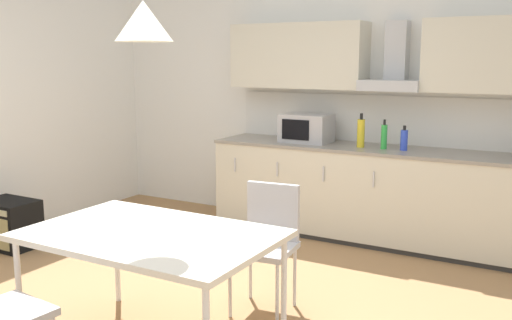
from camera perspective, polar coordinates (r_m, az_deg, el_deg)
name	(u,v)px	position (r m, az deg, el deg)	size (l,w,h in m)	color
ground_plane	(173,318)	(4.04, -8.33, -15.40)	(7.70, 7.84, 0.02)	#9E754C
wall_back	(328,89)	(5.98, 7.22, 7.04)	(6.16, 0.10, 2.82)	white
kitchen_counter	(384,195)	(5.52, 12.67, -3.43)	(3.39, 0.67, 0.90)	#333333
backsplash_tile	(396,120)	(5.70, 13.84, 3.90)	(3.37, 0.02, 0.47)	silver
upper_wall_cabinets	(394,57)	(5.52, 13.66, 10.02)	(3.37, 0.40, 0.64)	beige
microwave	(306,128)	(5.70, 5.06, 3.19)	(0.48, 0.35, 0.28)	#ADADB2
bottle_yellow	(361,133)	(5.44, 10.45, 2.70)	(0.07, 0.07, 0.32)	yellow
bottle_green	(384,136)	(5.37, 12.69, 2.31)	(0.06, 0.06, 0.27)	green
bottle_blue	(404,140)	(5.34, 14.58, 1.97)	(0.07, 0.07, 0.23)	blue
dining_table	(151,239)	(3.41, -10.47, -7.79)	(1.45, 0.94, 0.73)	silver
chair_far_right	(268,234)	(3.96, 1.18, -7.40)	(0.44, 0.44, 0.87)	#B2B2B7
guitar_amp	(9,224)	(5.76, -23.45, -5.87)	(0.52, 0.37, 0.44)	black
pendant_lamp	(144,21)	(3.26, -11.18, 13.48)	(0.32, 0.32, 0.22)	silver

